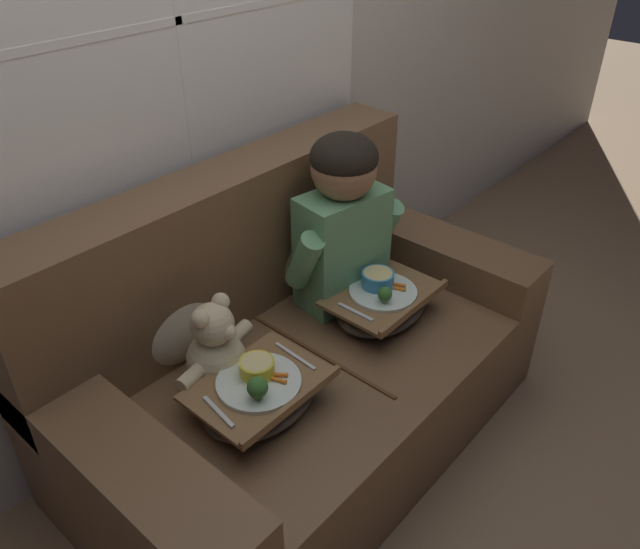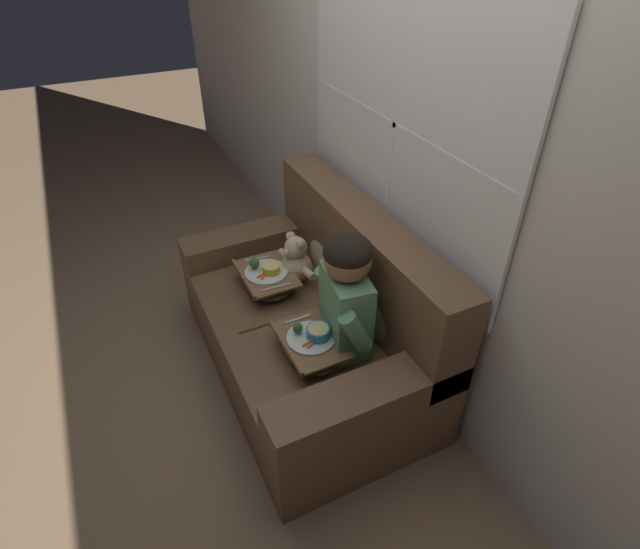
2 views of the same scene
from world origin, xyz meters
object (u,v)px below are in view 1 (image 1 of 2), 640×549
at_px(throw_pillow_behind_child, 303,242).
at_px(throw_pillow_behind_teddy, 175,315).
at_px(teddy_bear, 216,350).
at_px(lap_tray_child, 382,303).
at_px(couch, 291,358).
at_px(lap_tray_teddy, 260,394).
at_px(child_figure, 343,214).

height_order(throw_pillow_behind_child, throw_pillow_behind_teddy, throw_pillow_behind_child).
distance_m(throw_pillow_behind_child, throw_pillow_behind_teddy, 0.60).
bearing_deg(teddy_bear, lap_tray_child, -16.92).
relative_size(couch, lap_tray_teddy, 4.19).
xyz_separation_m(teddy_bear, lap_tray_child, (0.60, -0.18, -0.07)).
bearing_deg(throw_pillow_behind_child, lap_tray_teddy, -148.03).
height_order(child_figure, lap_tray_child, child_figure).
distance_m(teddy_bear, lap_tray_teddy, 0.19).
bearing_deg(throw_pillow_behind_child, throw_pillow_behind_teddy, 180.00).
bearing_deg(throw_pillow_behind_child, teddy_bear, -162.34).
height_order(child_figure, lap_tray_teddy, child_figure).
height_order(throw_pillow_behind_teddy, child_figure, child_figure).
bearing_deg(teddy_bear, couch, -3.93).
relative_size(throw_pillow_behind_child, child_figure, 0.58).
xyz_separation_m(child_figure, teddy_bear, (-0.60, -0.00, -0.22)).
distance_m(child_figure, lap_tray_child, 0.34).
height_order(couch, child_figure, child_figure).
height_order(couch, throw_pillow_behind_child, couch).
bearing_deg(child_figure, lap_tray_teddy, -162.71).
distance_m(throw_pillow_behind_child, teddy_bear, 0.63).
bearing_deg(child_figure, lap_tray_child, -89.92).
xyz_separation_m(couch, teddy_bear, (-0.30, 0.02, 0.22)).
bearing_deg(lap_tray_child, teddy_bear, 163.08).
xyz_separation_m(lap_tray_child, lap_tray_teddy, (-0.60, -0.00, -0.00)).
height_order(couch, lap_tray_teddy, couch).
height_order(throw_pillow_behind_child, child_figure, child_figure).
bearing_deg(lap_tray_teddy, teddy_bear, 89.72).
bearing_deg(throw_pillow_behind_teddy, throw_pillow_behind_child, 0.00).
relative_size(throw_pillow_behind_child, lap_tray_teddy, 0.94).
bearing_deg(lap_tray_teddy, child_figure, 17.29).
bearing_deg(lap_tray_child, lap_tray_teddy, -179.86).
relative_size(throw_pillow_behind_teddy, lap_tray_teddy, 0.88).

